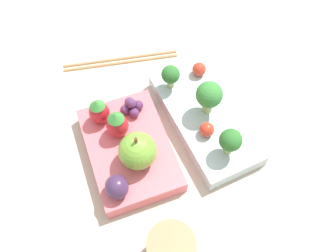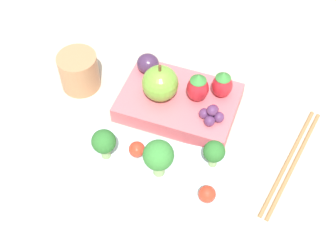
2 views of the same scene
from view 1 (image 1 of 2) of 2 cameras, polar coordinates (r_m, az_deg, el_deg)
ground_plane at (r=0.61m, az=0.30°, el=-1.29°), size 4.00×4.00×0.00m
bento_box_savoury at (r=0.62m, az=5.61°, el=1.14°), size 0.23×0.12×0.03m
bento_box_fruit at (r=0.59m, az=-5.89°, el=-3.62°), size 0.18×0.13×0.03m
broccoli_floret_0 at (r=0.61m, az=0.40°, el=7.76°), size 0.03×0.03×0.05m
broccoli_floret_1 at (r=0.55m, az=9.49°, el=-2.25°), size 0.03×0.03×0.05m
broccoli_floret_2 at (r=0.58m, az=6.28°, el=4.64°), size 0.04×0.04×0.06m
cherry_tomato_0 at (r=0.64m, az=4.76°, el=8.61°), size 0.02×0.02×0.02m
cherry_tomato_1 at (r=0.58m, az=5.95°, el=-0.53°), size 0.02×0.02×0.02m
apple at (r=0.54m, az=-4.67°, el=-3.82°), size 0.06×0.06×0.07m
strawberry_0 at (r=0.59m, az=-10.50°, el=2.20°), size 0.03×0.03×0.05m
strawberry_1 at (r=0.57m, az=-7.75°, el=0.27°), size 0.03×0.03×0.05m
plum at (r=0.53m, az=-7.80°, el=-9.17°), size 0.04×0.03×0.03m
grape_cluster at (r=0.60m, az=-5.56°, el=2.95°), size 0.04×0.04×0.03m
drinking_cup at (r=0.52m, az=0.50°, el=-18.36°), size 0.06×0.06×0.06m
chopsticks_pair at (r=0.71m, az=-7.22°, el=9.94°), size 0.06×0.21×0.01m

